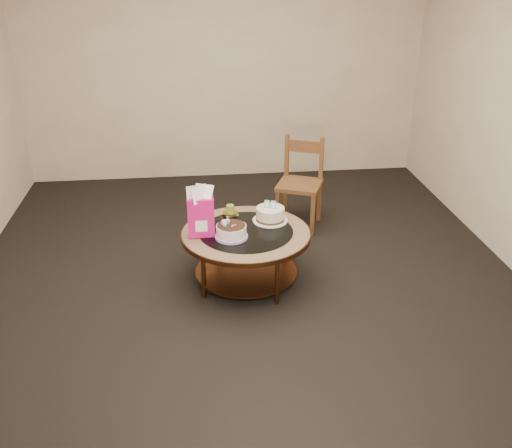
{
  "coord_description": "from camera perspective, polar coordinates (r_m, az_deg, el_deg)",
  "views": [
    {
      "loc": [
        -0.37,
        -3.98,
        2.42
      ],
      "look_at": [
        0.08,
        0.02,
        0.51
      ],
      "focal_mm": 40.0,
      "sensor_mm": 36.0,
      "label": 1
    }
  ],
  "objects": [
    {
      "name": "ground",
      "position": [
        4.67,
        -0.97,
        -5.76
      ],
      "size": [
        5.0,
        5.0,
        0.0
      ],
      "primitive_type": "plane",
      "color": "black",
      "rests_on": "ground"
    },
    {
      "name": "cream_cake",
      "position": [
        4.6,
        1.43,
        0.94
      ],
      "size": [
        0.28,
        0.28,
        0.18
      ],
      "rotation": [
        0.0,
        0.0,
        -0.35
      ],
      "color": "white",
      "rests_on": "coffee_table"
    },
    {
      "name": "room_walls",
      "position": [
        4.09,
        -1.13,
        13.05
      ],
      "size": [
        4.52,
        5.02,
        2.61
      ],
      "color": "beige",
      "rests_on": "ground"
    },
    {
      "name": "pillar_candle",
      "position": [
        4.73,
        -2.59,
        1.3
      ],
      "size": [
        0.13,
        0.13,
        0.09
      ],
      "rotation": [
        0.0,
        0.0,
        0.34
      ],
      "color": "#DABE59",
      "rests_on": "coffee_table"
    },
    {
      "name": "dining_chair",
      "position": [
        5.49,
        4.46,
        4.16
      ],
      "size": [
        0.52,
        0.52,
        0.86
      ],
      "rotation": [
        0.0,
        0.0,
        -0.39
      ],
      "color": "brown",
      "rests_on": "ground"
    },
    {
      "name": "gift_bag",
      "position": [
        4.33,
        -5.56,
        1.25
      ],
      "size": [
        0.2,
        0.15,
        0.4
      ],
      "rotation": [
        0.0,
        0.0,
        0.01
      ],
      "color": "#D3135B",
      "rests_on": "coffee_table"
    },
    {
      "name": "coffee_table",
      "position": [
        4.49,
        -1.01,
        -1.63
      ],
      "size": [
        1.02,
        1.02,
        0.46
      ],
      "color": "#5A3119",
      "rests_on": "ground"
    },
    {
      "name": "decorated_cake",
      "position": [
        4.33,
        -2.5,
        -0.8
      ],
      "size": [
        0.25,
        0.25,
        0.15
      ],
      "rotation": [
        0.0,
        0.0,
        0.22
      ],
      "color": "#AC8DC7",
      "rests_on": "coffee_table"
    }
  ]
}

